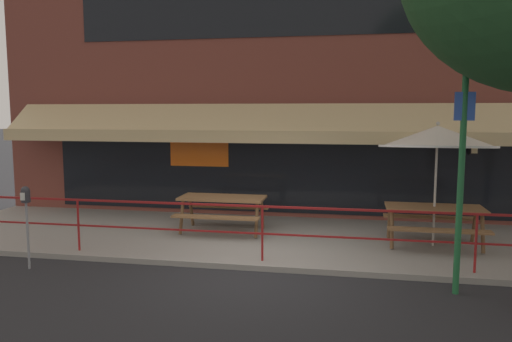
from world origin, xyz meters
The scene contains 9 objects.
ground_plane centered at (0.00, 0.00, 0.00)m, with size 120.00×120.00×0.00m, color #232326.
patio_deck centered at (0.00, 2.00, 0.05)m, with size 15.00×4.00×0.10m, color gray.
restaurant_building centered at (0.00, 4.22, 3.63)m, with size 15.00×1.60×7.31m.
patio_railing centered at (0.00, 0.30, 0.80)m, with size 13.84×0.04×0.97m.
picnic_table_left centered at (-1.19, 2.18, 0.71)m, with size 1.80×1.42×0.76m.
picnic_table_centre centered at (3.05, 1.84, 0.71)m, with size 1.80×1.42×0.76m.
patio_umbrella_centre centered at (3.05, 1.87, 2.18)m, with size 2.14×2.14×2.38m.
parking_meter_near centered at (-3.87, -0.58, 1.15)m, with size 0.15×0.16×1.42m.
street_sign_pole centered at (3.02, -0.45, 1.96)m, with size 0.28×0.09×3.80m.
Camera 1 is at (1.45, -7.94, 2.66)m, focal length 35.00 mm.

